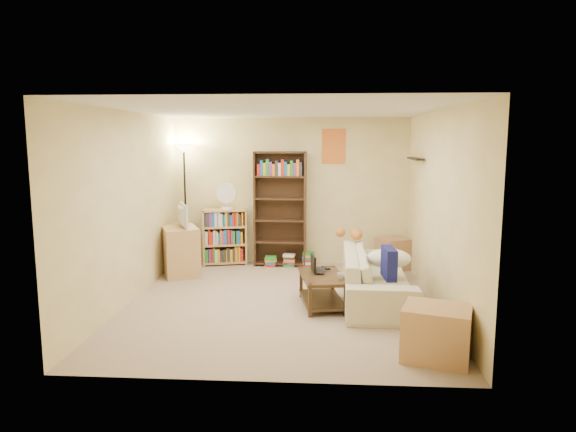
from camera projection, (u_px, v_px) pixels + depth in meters
The scene contains 19 objects.
room at pixel (281, 180), 6.54m from camera, with size 4.50×4.54×2.52m.
sofa at pixel (377, 276), 6.86m from camera, with size 0.93×2.24×0.65m, color beige.
navy_pillow at pixel (389, 263), 6.34m from camera, with size 0.43×0.13×0.38m, color navy.
cream_blanket at pixel (389, 258), 6.87m from camera, with size 0.60×0.43×0.26m, color white.
tabby_cat at pixel (353, 234), 7.67m from camera, with size 0.51×0.19×0.18m.
coffee_table at pixel (322, 286), 6.60m from camera, with size 0.67×1.00×0.41m.
laptop at pixel (323, 271), 6.72m from camera, with size 0.22×0.33×0.03m, color black.
laptop_screen at pixel (313, 263), 6.69m from camera, with size 0.01×0.31×0.21m, color white.
mug at pixel (340, 276), 6.37m from camera, with size 0.11×0.11×0.08m, color silver.
tv_remote at pixel (326, 268), 6.90m from camera, with size 0.05×0.17×0.02m, color black.
tv_stand at pixel (181, 251), 8.12m from camera, with size 0.51×0.72×0.77m, color tan.
television at pixel (179, 216), 8.04m from camera, with size 0.34×0.62×0.37m, color black.
tall_bookshelf at pixel (280, 206), 8.64m from camera, with size 0.88×0.32×1.94m.
short_bookshelf at pixel (225, 237), 8.80m from camera, with size 0.79×0.46×0.96m.
desk_fan at pixel (226, 196), 8.65m from camera, with size 0.34×0.19×0.45m.
floor_lamp at pixel (184, 168), 8.67m from camera, with size 0.35×0.35×2.07m.
side_table at pixel (393, 253), 8.51m from camera, with size 0.45×0.45×0.52m, color #AF7F55.
end_cabinet at pixel (437, 333), 5.00m from camera, with size 0.63×0.53×0.53m, color tan.
book_stacks at pixel (291, 260), 8.69m from camera, with size 0.84×0.19×0.25m.
Camera 1 is at (0.51, -6.52, 2.13)m, focal length 32.00 mm.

